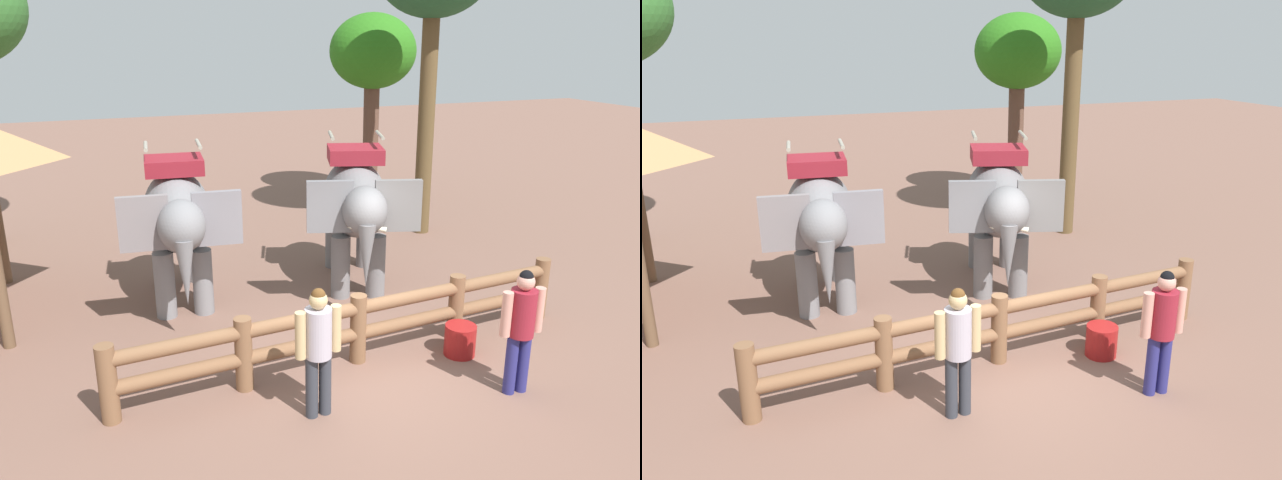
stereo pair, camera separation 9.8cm
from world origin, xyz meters
The scene contains 8 objects.
ground_plane centered at (0.00, 0.00, 0.00)m, with size 60.00×60.00×0.00m, color brown.
log_fence centered at (0.00, 0.23, 0.61)m, with size 7.23×0.85×1.05m.
elephant_near_left centered at (-2.05, 3.32, 1.59)m, with size 1.88×3.33×2.83m.
elephant_center centered at (1.16, 2.98, 1.61)m, with size 2.31×3.43×2.87m.
tourist_woman_in_black centered at (-1.02, -0.85, 1.00)m, with size 0.61×0.36×1.73m.
tourist_man_in_blue centered at (1.65, -1.28, 1.01)m, with size 0.62×0.36×1.75m.
tree_far_left centered at (4.22, 8.88, 3.99)m, with size 2.37×2.37×5.12m.
feed_bucket centered at (1.51, -0.13, 0.24)m, with size 0.47×0.47×0.48m.
Camera 1 is at (-3.47, -7.35, 4.64)m, focal length 35.48 mm.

